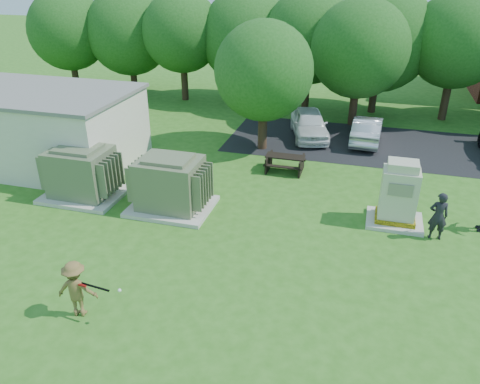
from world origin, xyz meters
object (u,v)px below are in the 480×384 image
(car_silver_a, at_px, (367,129))
(car_white, at_px, (309,124))
(transformer_right, at_px, (170,185))
(person_by_generator, at_px, (438,216))
(batter, at_px, (76,289))
(generator_cabinet, at_px, (398,197))
(transformer_left, at_px, (82,173))
(picnic_table, at_px, (285,162))

(car_silver_a, bearing_deg, car_white, 4.07)
(transformer_right, xyz_separation_m, person_by_generator, (9.29, 0.47, -0.13))
(car_white, distance_m, car_silver_a, 2.93)
(batter, bearing_deg, generator_cabinet, -149.13)
(transformer_left, distance_m, transformer_right, 3.70)
(transformer_left, bearing_deg, transformer_right, 0.00)
(generator_cabinet, relative_size, person_by_generator, 1.39)
(transformer_left, relative_size, picnic_table, 1.78)
(picnic_table, distance_m, person_by_generator, 7.16)
(car_silver_a, bearing_deg, transformer_right, 56.69)
(transformer_left, distance_m, car_white, 11.90)
(transformer_right, relative_size, batter, 1.87)
(transformer_left, bearing_deg, picnic_table, 32.58)
(generator_cabinet, height_order, batter, generator_cabinet)
(car_white, bearing_deg, generator_cabinet, -78.05)
(person_by_generator, xyz_separation_m, car_silver_a, (-2.59, 8.89, -0.19))
(transformer_left, xyz_separation_m, picnic_table, (7.11, 4.54, -0.52))
(generator_cabinet, height_order, picnic_table, generator_cabinet)
(transformer_right, distance_m, batter, 6.06)
(car_silver_a, bearing_deg, transformer_left, 44.27)
(generator_cabinet, bearing_deg, transformer_left, -174.27)
(generator_cabinet, bearing_deg, car_silver_a, 99.15)
(transformer_right, relative_size, car_white, 0.71)
(person_by_generator, bearing_deg, transformer_right, -1.81)
(transformer_left, xyz_separation_m, batter, (3.71, -6.06, -0.17))
(transformer_right, bearing_deg, transformer_left, 180.00)
(picnic_table, xyz_separation_m, batter, (-3.40, -10.60, 0.35))
(person_by_generator, bearing_deg, batter, 30.42)
(person_by_generator, bearing_deg, car_white, -62.59)
(generator_cabinet, distance_m, picnic_table, 5.73)
(picnic_table, relative_size, batter, 1.05)
(generator_cabinet, xyz_separation_m, picnic_table, (-4.60, 3.37, -0.57))
(picnic_table, bearing_deg, car_silver_a, 55.69)
(car_white, relative_size, car_silver_a, 1.07)
(transformer_right, bearing_deg, picnic_table, 53.11)
(picnic_table, height_order, car_silver_a, car_silver_a)
(car_silver_a, bearing_deg, picnic_table, 57.96)
(transformer_right, bearing_deg, person_by_generator, 2.91)
(transformer_right, relative_size, generator_cabinet, 1.28)
(picnic_table, height_order, car_white, car_white)
(transformer_left, xyz_separation_m, person_by_generator, (12.99, 0.47, -0.13))
(transformer_right, xyz_separation_m, batter, (0.01, -6.06, -0.17))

